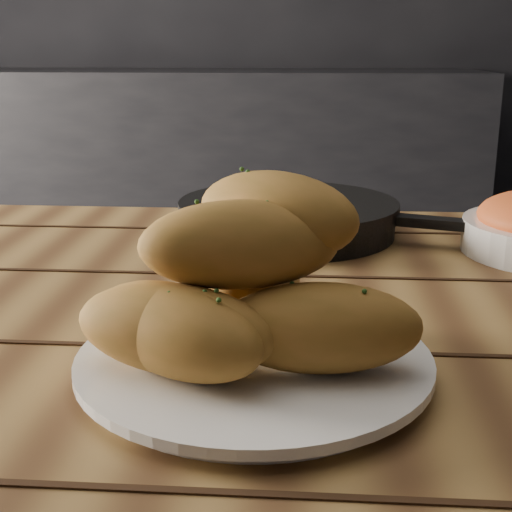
{
  "coord_description": "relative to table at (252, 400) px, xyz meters",
  "views": [
    {
      "loc": [
        0.72,
        -1.22,
        0.99
      ],
      "look_at": [
        0.68,
        -0.7,
        0.84
      ],
      "focal_mm": 50.0,
      "sensor_mm": 36.0,
      "label": 1
    }
  ],
  "objects": [
    {
      "name": "counter",
      "position": [
        -0.67,
        2.27,
        -0.2
      ],
      "size": [
        2.8,
        0.6,
        0.9
      ],
      "primitive_type": "cube",
      "color": "black",
      "rests_on": "ground"
    },
    {
      "name": "table",
      "position": [
        0.0,
        0.0,
        0.0
      ],
      "size": [
        1.49,
        0.87,
        0.75
      ],
      "color": "olive",
      "rests_on": "ground"
    },
    {
      "name": "plate",
      "position": [
        0.01,
        -0.15,
        0.11
      ],
      "size": [
        0.27,
        0.27,
        0.02
      ],
      "color": "white",
      "rests_on": "table"
    },
    {
      "name": "bread_rolls",
      "position": [
        0.0,
        -0.15,
        0.17
      ],
      "size": [
        0.26,
        0.24,
        0.14
      ],
      "color": "#A26B2D",
      "rests_on": "plate"
    },
    {
      "name": "skillet",
      "position": [
        0.03,
        0.29,
        0.12
      ],
      "size": [
        0.42,
        0.29,
        0.05
      ],
      "color": "black",
      "rests_on": "table"
    }
  ]
}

